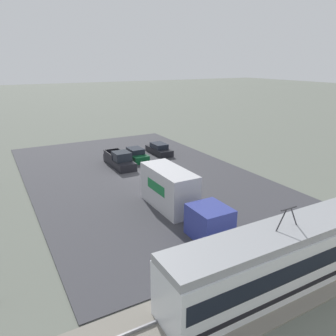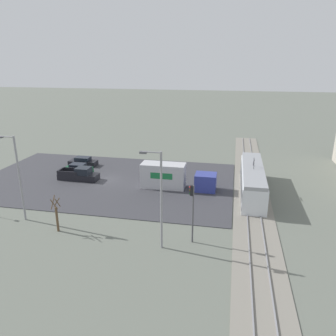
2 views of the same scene
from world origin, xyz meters
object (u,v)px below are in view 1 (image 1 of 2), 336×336
at_px(box_truck, 178,195).
at_px(sedan_car_1, 159,149).
at_px(light_rail_tram, 283,257).
at_px(sedan_car_0, 136,155).
at_px(pickup_truck, 120,160).

relative_size(box_truck, sedan_car_1, 2.20).
relative_size(light_rail_tram, box_truck, 1.44).
bearing_deg(sedan_car_0, light_rail_tram, -95.84).
relative_size(light_rail_tram, sedan_car_1, 3.17).
distance_m(pickup_truck, sedan_car_1, 6.93).
distance_m(light_rail_tram, sedan_car_1, 27.40).
bearing_deg(box_truck, sedan_car_1, -112.86).
relative_size(sedan_car_0, sedan_car_1, 0.93).
height_order(pickup_truck, sedan_car_1, pickup_truck).
relative_size(pickup_truck, sedan_car_1, 1.27).
bearing_deg(light_rail_tram, sedan_car_0, -95.84).
distance_m(sedan_car_0, sedan_car_1, 3.92).
xyz_separation_m(light_rail_tram, sedan_car_1, (-6.42, -26.62, -1.07)).
height_order(box_truck, sedan_car_0, box_truck).
height_order(box_truck, pickup_truck, box_truck).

